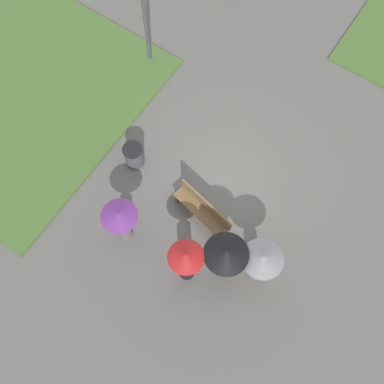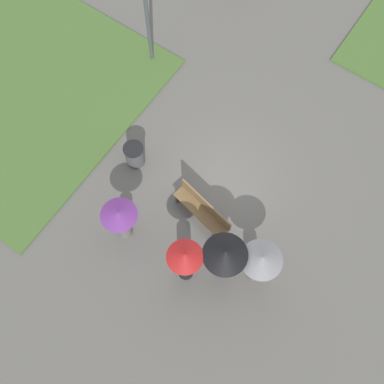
{
  "view_description": "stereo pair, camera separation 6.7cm",
  "coord_description": "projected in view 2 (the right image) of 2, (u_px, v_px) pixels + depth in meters",
  "views": [
    {
      "loc": [
        2.35,
        -5.29,
        13.12
      ],
      "look_at": [
        -0.45,
        -1.12,
        0.83
      ],
      "focal_mm": 45.0,
      "sensor_mm": 36.0,
      "label": 1
    },
    {
      "loc": [
        2.41,
        -5.25,
        13.12
      ],
      "look_at": [
        -0.45,
        -1.12,
        0.83
      ],
      "focal_mm": 45.0,
      "sensor_mm": 36.0,
      "label": 2
    }
  ],
  "objects": [
    {
      "name": "crowd_person_black",
      "position": [
        224.0,
        257.0,
        11.89
      ],
      "size": [
        1.14,
        1.14,
        2.02
      ],
      "rotation": [
        0.0,
        0.0,
        0.9
      ],
      "color": "#2D2333",
      "rests_on": "ground_plane"
    },
    {
      "name": "ground_plane",
      "position": [
        226.0,
        182.0,
        14.29
      ],
      "size": [
        90.0,
        90.0,
        0.0
      ],
      "primitive_type": "plane",
      "color": "#66635E"
    },
    {
      "name": "lawn_patch_near",
      "position": [
        3.0,
        81.0,
        15.61
      ],
      "size": [
        8.81,
        8.01,
        0.06
      ],
      "color": "#4C7033",
      "rests_on": "ground_plane"
    },
    {
      "name": "trash_bin",
      "position": [
        135.0,
        155.0,
        14.17
      ],
      "size": [
        0.6,
        0.6,
        0.82
      ],
      "color": "#4C4C51",
      "rests_on": "ground_plane"
    },
    {
      "name": "crowd_person_grey",
      "position": [
        260.0,
        263.0,
        12.06
      ],
      "size": [
        1.07,
        1.07,
        1.82
      ],
      "rotation": [
        0.0,
        0.0,
        3.65
      ],
      "color": "slate",
      "rests_on": "ground_plane"
    },
    {
      "name": "park_bench",
      "position": [
        203.0,
        210.0,
        13.46
      ],
      "size": [
        1.92,
        0.78,
        0.9
      ],
      "rotation": [
        0.0,
        0.0,
        -0.19
      ],
      "color": "brown",
      "rests_on": "ground_plane"
    },
    {
      "name": "crowd_person_purple",
      "position": [
        121.0,
        220.0,
        12.66
      ],
      "size": [
        0.98,
        0.98,
        1.68
      ],
      "rotation": [
        0.0,
        0.0,
        3.49
      ],
      "color": "slate",
      "rests_on": "ground_plane"
    },
    {
      "name": "crowd_person_red",
      "position": [
        185.0,
        262.0,
        12.14
      ],
      "size": [
        0.92,
        0.92,
        1.96
      ],
      "rotation": [
        0.0,
        0.0,
        5.45
      ],
      "color": "black",
      "rests_on": "ground_plane"
    }
  ]
}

